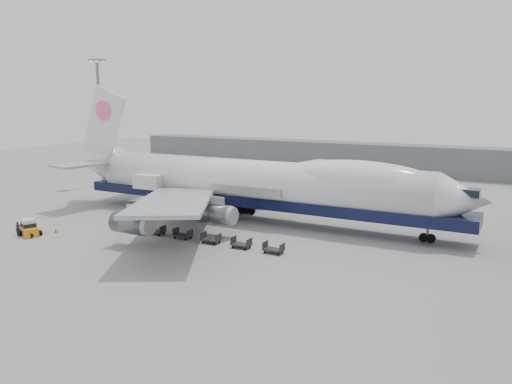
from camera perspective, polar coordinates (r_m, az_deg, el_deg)
The scene contains 15 objects.
ground at distance 64.08m, azimuth -5.73°, elevation -5.38°, with size 260.00×260.00×0.00m, color gray.
apron_line at distance 59.44m, azimuth -9.01°, elevation -6.72°, with size 60.00×0.15×0.01m, color gold.
hangar at distance 129.66m, azimuth 8.14°, elevation 4.18°, with size 110.00×8.00×7.00m, color slate.
floodlight_mast at distance 107.36m, azimuth -17.41°, elevation 8.30°, with size 2.40×2.40×25.43m.
airliner at distance 72.54m, azimuth -0.06°, elevation 1.09°, with size 67.00×55.30×19.98m.
catering_truck at distance 79.60m, azimuth -12.02°, elevation 0.11°, with size 5.06×3.59×6.10m.
baggage_tug at distance 71.50m, azimuth -24.50°, elevation -3.82°, with size 3.36×2.65×2.17m.
ground_worker at distance 72.88m, azimuth -25.55°, elevation -3.75°, with size 0.61×0.40×1.67m, color black.
traffic_cone at distance 71.89m, azimuth -21.91°, elevation -4.11°, with size 0.41×0.41×0.61m.
dolly_0 at distance 69.88m, azimuth -14.06°, elevation -3.86°, with size 2.30×1.35×1.30m.
dolly_1 at distance 67.10m, azimuth -11.33°, elevation -4.34°, with size 2.30×1.35×1.30m.
dolly_2 at distance 64.49m, azimuth -8.37°, elevation -4.85°, with size 2.30×1.35×1.30m.
dolly_3 at distance 62.07m, azimuth -5.16°, elevation -5.38°, with size 2.30×1.35×1.30m.
dolly_4 at distance 59.86m, azimuth -1.70°, elevation -5.94°, with size 2.30×1.35×1.30m.
dolly_5 at distance 57.89m, azimuth 2.02°, elevation -6.52°, with size 2.30×1.35×1.30m.
Camera 1 is at (34.91, -50.83, 17.42)m, focal length 35.00 mm.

